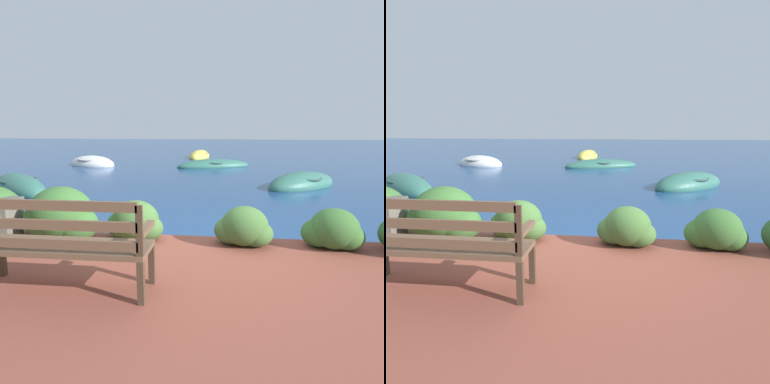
% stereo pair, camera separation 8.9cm
% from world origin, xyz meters
% --- Properties ---
extents(ground_plane, '(80.00, 80.00, 0.00)m').
position_xyz_m(ground_plane, '(0.00, 0.00, 0.00)').
color(ground_plane, navy).
extents(park_bench, '(1.67, 0.48, 0.93)m').
position_xyz_m(park_bench, '(-1.07, -1.80, 0.71)').
color(park_bench, '#433123').
rests_on(park_bench, patio_terrace).
extents(hedge_clump_left, '(1.10, 0.79, 0.75)m').
position_xyz_m(hedge_clump_left, '(-1.81, -0.36, 0.54)').
color(hedge_clump_left, '#38662D').
rests_on(hedge_clump_left, patio_terrace).
extents(hedge_clump_centre, '(0.81, 0.58, 0.55)m').
position_xyz_m(hedge_clump_centre, '(-0.80, -0.24, 0.46)').
color(hedge_clump_centre, '#426B33').
rests_on(hedge_clump_centre, patio_terrace).
extents(hedge_clump_right, '(0.77, 0.56, 0.52)m').
position_xyz_m(hedge_clump_right, '(0.69, -0.31, 0.45)').
color(hedge_clump_right, '#426B33').
rests_on(hedge_clump_right, patio_terrace).
extents(hedge_clump_far_right, '(0.77, 0.56, 0.52)m').
position_xyz_m(hedge_clump_far_right, '(1.82, -0.30, 0.45)').
color(hedge_clump_far_right, '#38662D').
rests_on(hedge_clump_far_right, patio_terrace).
extents(rowboat_nearest, '(3.05, 2.85, 0.78)m').
position_xyz_m(rowboat_nearest, '(-5.34, 4.13, 0.06)').
color(rowboat_nearest, '#336B5B').
rests_on(rowboat_nearest, ground_plane).
extents(rowboat_mid, '(2.70, 2.60, 0.77)m').
position_xyz_m(rowboat_mid, '(2.61, 5.55, 0.07)').
color(rowboat_mid, '#336B5B').
rests_on(rowboat_mid, ground_plane).
extents(rowboat_far, '(2.60, 2.05, 0.78)m').
position_xyz_m(rowboat_far, '(-5.66, 10.07, 0.07)').
color(rowboat_far, silver).
rests_on(rowboat_far, ground_plane).
extents(rowboat_outer, '(3.36, 2.13, 0.61)m').
position_xyz_m(rowboat_outer, '(-0.21, 10.07, 0.05)').
color(rowboat_outer, '#336B5B').
rests_on(rowboat_outer, ground_plane).
extents(rowboat_distant, '(1.36, 2.67, 0.75)m').
position_xyz_m(rowboat_distant, '(-1.21, 14.37, 0.06)').
color(rowboat_distant, '#DBC64C').
rests_on(rowboat_distant, ground_plane).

